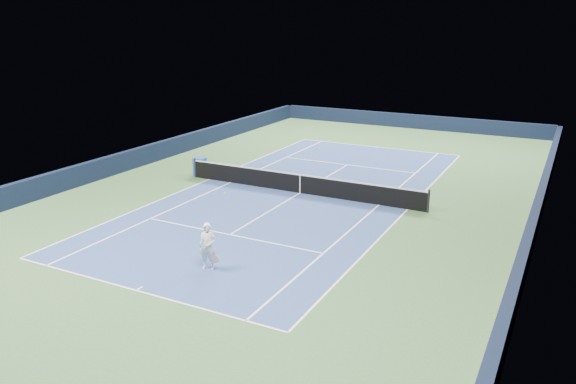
% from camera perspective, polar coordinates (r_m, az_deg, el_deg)
% --- Properties ---
extents(ground, '(40.00, 40.00, 0.00)m').
position_cam_1_polar(ground, '(28.02, 1.23, -0.11)').
color(ground, '#395C32').
rests_on(ground, ground).
extents(wall_far, '(22.00, 0.35, 1.10)m').
position_cam_1_polar(wall_far, '(46.07, 12.28, 7.05)').
color(wall_far, black).
rests_on(wall_far, ground).
extents(wall_right, '(0.35, 40.00, 1.10)m').
position_cam_1_polar(wall_right, '(25.27, 23.86, -2.25)').
color(wall_right, black).
rests_on(wall_right, ground).
extents(wall_left, '(0.35, 40.00, 1.10)m').
position_cam_1_polar(wall_left, '(33.89, -15.44, 3.28)').
color(wall_left, '#111A33').
rests_on(wall_left, ground).
extents(court_surface, '(10.97, 23.77, 0.01)m').
position_cam_1_polar(court_surface, '(28.02, 1.23, -0.10)').
color(court_surface, navy).
rests_on(court_surface, ground).
extents(baseline_far, '(10.97, 0.08, 0.00)m').
position_cam_1_polar(baseline_far, '(38.70, 9.05, 4.54)').
color(baseline_far, white).
rests_on(baseline_far, ground).
extents(baseline_near, '(10.97, 0.08, 0.00)m').
position_cam_1_polar(baseline_near, '(18.84, -15.19, -9.62)').
color(baseline_near, white).
rests_on(baseline_near, ground).
extents(sideline_doubles_right, '(0.08, 23.77, 0.00)m').
position_cam_1_polar(sideline_doubles_right, '(26.19, 12.06, -1.72)').
color(sideline_doubles_right, white).
rests_on(sideline_doubles_right, ground).
extents(sideline_doubles_left, '(0.08, 23.77, 0.00)m').
position_cam_1_polar(sideline_doubles_left, '(30.73, -7.98, 1.30)').
color(sideline_doubles_left, white).
rests_on(sideline_doubles_left, ground).
extents(sideline_singles_right, '(0.08, 23.77, 0.00)m').
position_cam_1_polar(sideline_singles_right, '(26.55, 9.22, -1.30)').
color(sideline_singles_right, white).
rests_on(sideline_singles_right, ground).
extents(sideline_singles_left, '(0.08, 23.77, 0.00)m').
position_cam_1_polar(sideline_singles_left, '(29.98, -5.84, 0.98)').
color(sideline_singles_left, white).
rests_on(sideline_singles_left, ground).
extents(service_line_far, '(8.23, 0.08, 0.00)m').
position_cam_1_polar(service_line_far, '(33.67, 6.05, 2.77)').
color(service_line_far, white).
rests_on(service_line_far, ground).
extents(service_line_near, '(8.23, 0.08, 0.00)m').
position_cam_1_polar(service_line_near, '(22.77, -5.92, -4.32)').
color(service_line_near, white).
rests_on(service_line_near, ground).
extents(center_service_line, '(0.08, 12.80, 0.00)m').
position_cam_1_polar(center_service_line, '(28.02, 1.23, -0.09)').
color(center_service_line, white).
rests_on(center_service_line, ground).
extents(center_mark_far, '(0.08, 0.30, 0.00)m').
position_cam_1_polar(center_mark_far, '(38.56, 8.98, 4.50)').
color(center_mark_far, white).
rests_on(center_mark_far, ground).
extents(center_mark_near, '(0.08, 0.30, 0.00)m').
position_cam_1_polar(center_mark_near, '(18.94, -14.88, -9.45)').
color(center_mark_near, white).
rests_on(center_mark_near, ground).
extents(tennis_net, '(12.90, 0.10, 1.07)m').
position_cam_1_polar(tennis_net, '(27.88, 1.24, 0.88)').
color(tennis_net, black).
rests_on(tennis_net, ground).
extents(sponsor_cube, '(0.69, 0.65, 1.00)m').
position_cam_1_polar(sponsor_cube, '(31.45, -8.94, 2.55)').
color(sponsor_cube, blue).
rests_on(sponsor_cube, ground).
extents(tennis_player, '(0.82, 1.33, 2.51)m').
position_cam_1_polar(tennis_player, '(19.55, -8.14, -5.49)').
color(tennis_player, white).
rests_on(tennis_player, ground).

